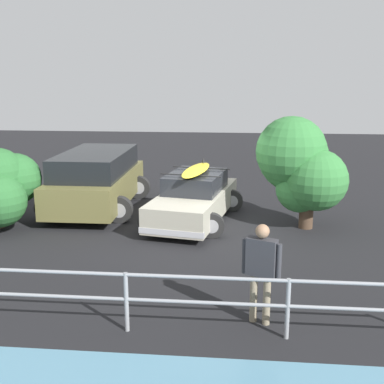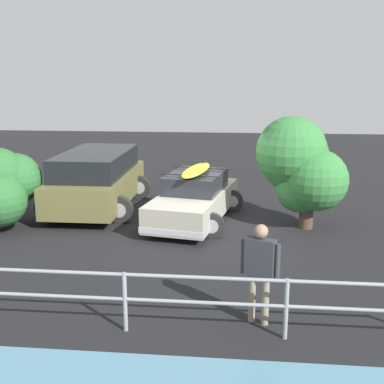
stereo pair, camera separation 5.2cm
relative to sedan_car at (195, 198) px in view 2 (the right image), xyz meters
The scene contains 7 objects.
ground_plane 1.07m from the sedan_car, 119.13° to the left, with size 44.00×44.00×0.02m, color black.
sedan_car is the anchor object (origin of this frame).
suv_car 3.14m from the sedan_car, 18.01° to the right, with size 2.70×4.66×1.71m.
person_bystander 5.71m from the sedan_car, 105.58° to the left, with size 0.60×0.35×1.64m.
railing_fence 5.96m from the sedan_car, 85.05° to the left, with size 9.78×0.09×0.96m.
bush_near_left 2.89m from the sedan_car, behind, with size 2.31×2.24×2.86m.
bush_near_right 5.03m from the sedan_car, 11.88° to the left, with size 1.97×2.08×2.08m.
Camera 2 is at (-0.74, 11.78, 3.83)m, focal length 45.00 mm.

